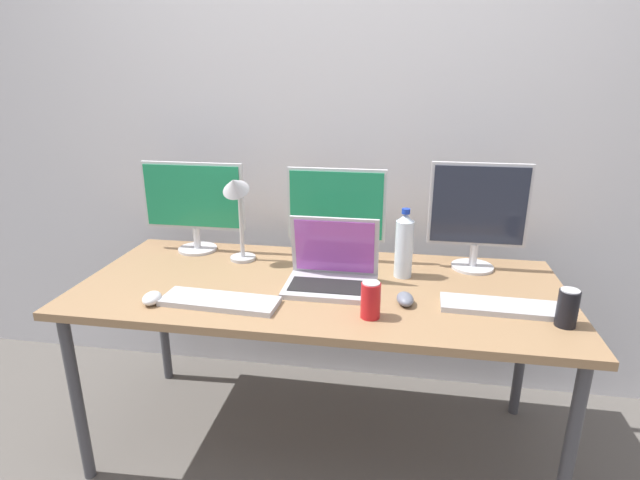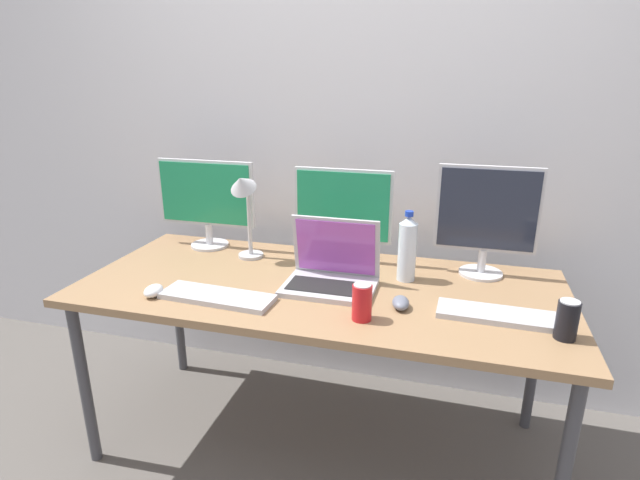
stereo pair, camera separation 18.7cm
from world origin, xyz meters
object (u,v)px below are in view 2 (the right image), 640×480
Objects in this scene: mouse_by_laptop at (401,303)px; water_bottle at (407,249)px; work_desk at (320,297)px; keyboard_aux at (217,297)px; keyboard_main at (500,315)px; mouse_by_keyboard at (154,291)px; soda_can_by_laptop at (567,320)px; soda_can_near_keyboard at (362,302)px; monitor_left at (206,199)px; laptop_silver at (332,271)px; monitor_right at (487,217)px; desk_lamp at (244,200)px; monitor_center at (343,213)px.

mouse_by_laptop is 0.28m from water_bottle.
keyboard_aux reaches higher than work_desk.
keyboard_aux is 0.65m from mouse_by_laptop.
work_desk is 0.67m from keyboard_main.
soda_can_by_laptop is (1.39, 0.07, 0.04)m from mouse_by_keyboard.
water_bottle is 2.22× the size of soda_can_near_keyboard.
monitor_left reaches higher than keyboard_aux.
soda_can_by_laptop is at bearing -32.56° from water_bottle.
laptop_silver reaches higher than work_desk.
monitor_right is 1.10× the size of desk_lamp.
desk_lamp is (-0.40, -0.11, 0.06)m from monitor_center.
mouse_by_laptop reaches higher than work_desk.
laptop_silver is 1.22× the size of water_bottle.
laptop_silver is 0.82× the size of keyboard_aux.
monitor_right is at bearing 46.16° from mouse_by_laptop.
keyboard_aux is 0.24m from mouse_by_keyboard.
soda_can_near_keyboard reaches higher than mouse_by_laptop.
water_bottle is at bearing 27.80° from laptop_silver.
monitor_right reaches higher than mouse_by_keyboard.
monitor_left reaches higher than monitor_center.
laptop_silver is 0.62m from keyboard_main.
desk_lamp is (-1.21, 0.36, 0.21)m from soda_can_by_laptop.
work_desk is 6.61× the size of water_bottle.
monitor_center is 0.95× the size of monitor_right.
water_bottle reaches higher than soda_can_by_laptop.
monitor_center is 1.49× the size of water_bottle.
monitor_right is 1.58× the size of water_bottle.
desk_lamp is (-0.06, 0.40, 0.26)m from keyboard_aux.
monitor_right reaches higher than keyboard_main.
soda_can_by_laptop is at bearing 4.13° from soda_can_near_keyboard.
monitor_center is 0.57m from soda_can_near_keyboard.
desk_lamp is at bearing 101.36° from keyboard_aux.
mouse_by_keyboard is (-0.56, -0.27, 0.08)m from work_desk.
laptop_silver is (0.02, -0.28, -0.15)m from monitor_center.
water_bottle reaches higher than keyboard_aux.
monitor_left is 4.91× the size of mouse_by_laptop.
monitor_center reaches higher than water_bottle.
monitor_right is 1.29× the size of laptop_silver.
water_bottle is 0.40m from soda_can_near_keyboard.
water_bottle is (0.27, 0.14, 0.07)m from laptop_silver.
monitor_right reaches higher than mouse_by_laptop.
laptop_silver is 0.30m from mouse_by_laptop.
monitor_center is 1.00× the size of keyboard_aux.
mouse_by_keyboard is 0.73× the size of soda_can_by_laptop.
mouse_by_keyboard reaches higher than work_desk.
keyboard_main is (1.28, -0.40, -0.22)m from monitor_left.
keyboard_aux is at bearing 0.88° from mouse_by_keyboard.
mouse_by_laptop is 0.24× the size of desk_lamp.
monitor_right reaches higher than monitor_center.
work_desk is at bearing 18.06° from mouse_by_keyboard.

